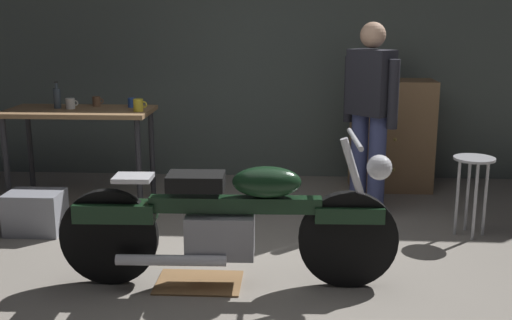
{
  "coord_description": "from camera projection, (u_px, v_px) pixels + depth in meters",
  "views": [
    {
      "loc": [
        0.21,
        -3.96,
        1.74
      ],
      "look_at": [
        -0.06,
        0.7,
        0.65
      ],
      "focal_mm": 44.21,
      "sensor_mm": 36.0,
      "label": 1
    }
  ],
  "objects": [
    {
      "name": "wooden_dresser",
      "position": [
        391.0,
        135.0,
        6.3
      ],
      "size": [
        0.8,
        0.47,
        1.1
      ],
      "color": "#99724C",
      "rests_on": "ground_plane"
    },
    {
      "name": "ground_plane",
      "position": [
        259.0,
        277.0,
        4.26
      ],
      "size": [
        12.0,
        12.0,
        0.0
      ],
      "primitive_type": "plane",
      "color": "gray"
    },
    {
      "name": "workbench",
      "position": [
        80.0,
        122.0,
        5.67
      ],
      "size": [
        1.3,
        0.64,
        0.9
      ],
      "color": "#99724C",
      "rests_on": "ground_plane"
    },
    {
      "name": "mug_yellow_tall",
      "position": [
        139.0,
        105.0,
        5.51
      ],
      "size": [
        0.12,
        0.09,
        0.11
      ],
      "color": "yellow",
      "rests_on": "workbench"
    },
    {
      "name": "mug_blue_enamel",
      "position": [
        132.0,
        103.0,
        5.75
      ],
      "size": [
        0.11,
        0.07,
        0.09
      ],
      "color": "#2D51AD",
      "rests_on": "workbench"
    },
    {
      "name": "mug_brown_stoneware",
      "position": [
        97.0,
        101.0,
        5.81
      ],
      "size": [
        0.11,
        0.07,
        0.09
      ],
      "color": "brown",
      "rests_on": "workbench"
    },
    {
      "name": "shop_stool",
      "position": [
        473.0,
        175.0,
        4.96
      ],
      "size": [
        0.32,
        0.32,
        0.64
      ],
      "color": "#B2B2B7",
      "rests_on": "ground_plane"
    },
    {
      "name": "back_wall",
      "position": [
        273.0,
        32.0,
        6.63
      ],
      "size": [
        8.0,
        0.12,
        3.1
      ],
      "primitive_type": "cube",
      "color": "#56605B",
      "rests_on": "ground_plane"
    },
    {
      "name": "storage_bin",
      "position": [
        36.0,
        212.0,
        5.09
      ],
      "size": [
        0.44,
        0.32,
        0.34
      ],
      "primitive_type": "cube",
      "color": "gray",
      "rests_on": "ground_plane"
    },
    {
      "name": "bottle",
      "position": [
        57.0,
        98.0,
        5.68
      ],
      "size": [
        0.06,
        0.06,
        0.24
      ],
      "color": "#3F4C59",
      "rests_on": "workbench"
    },
    {
      "name": "motorcycle",
      "position": [
        230.0,
        219.0,
        4.04
      ],
      "size": [
        2.19,
        0.6,
        1.0
      ],
      "rotation": [
        0.0,
        0.0,
        0.03
      ],
      "color": "black",
      "rests_on": "ground_plane"
    },
    {
      "name": "drip_tray",
      "position": [
        199.0,
        283.0,
        4.16
      ],
      "size": [
        0.56,
        0.4,
        0.01
      ],
      "primitive_type": "cube",
      "color": "olive",
      "rests_on": "ground_plane"
    },
    {
      "name": "person_standing",
      "position": [
        370.0,
        110.0,
        5.45
      ],
      "size": [
        0.43,
        0.43,
        1.67
      ],
      "rotation": [
        0.0,
        0.0,
        2.35
      ],
      "color": "#42497D",
      "rests_on": "ground_plane"
    },
    {
      "name": "mug_white_ceramic",
      "position": [
        71.0,
        104.0,
        5.66
      ],
      "size": [
        0.11,
        0.08,
        0.1
      ],
      "color": "white",
      "rests_on": "workbench"
    }
  ]
}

